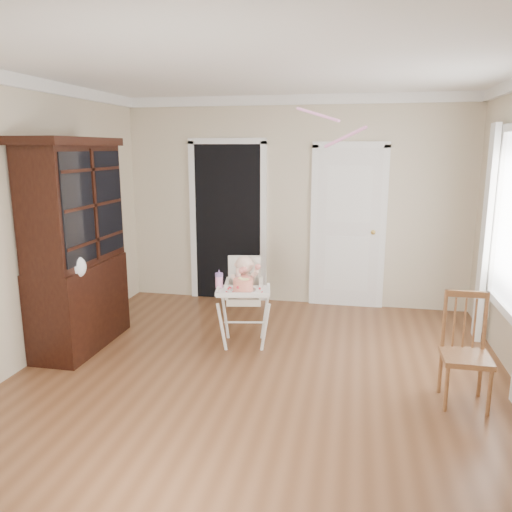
% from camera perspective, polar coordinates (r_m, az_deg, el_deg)
% --- Properties ---
extents(floor, '(5.00, 5.00, 0.00)m').
position_cam_1_polar(floor, '(4.56, 0.15, -14.46)').
color(floor, brown).
rests_on(floor, ground).
extents(ceiling, '(5.00, 5.00, 0.00)m').
position_cam_1_polar(ceiling, '(4.13, 0.18, 21.30)').
color(ceiling, white).
rests_on(ceiling, wall_back).
extents(wall_back, '(4.50, 0.00, 4.50)m').
position_cam_1_polar(wall_back, '(6.58, 4.43, 6.10)').
color(wall_back, beige).
rests_on(wall_back, floor).
extents(wall_left, '(0.00, 5.00, 5.00)m').
position_cam_1_polar(wall_left, '(5.07, -25.67, 3.10)').
color(wall_left, beige).
rests_on(wall_left, floor).
extents(crown_molding, '(4.50, 5.00, 0.12)m').
position_cam_1_polar(crown_molding, '(4.12, 0.18, 20.48)').
color(crown_molding, white).
rests_on(crown_molding, ceiling).
extents(doorway, '(1.06, 0.05, 2.22)m').
position_cam_1_polar(doorway, '(6.76, -3.23, 4.23)').
color(doorway, black).
rests_on(doorway, wall_back).
extents(closet_door, '(0.96, 0.09, 2.13)m').
position_cam_1_polar(closet_door, '(6.55, 10.46, 3.04)').
color(closet_door, white).
rests_on(closet_door, wall_back).
extents(window_right, '(0.13, 1.84, 2.30)m').
position_cam_1_polar(window_right, '(5.05, 27.18, 2.19)').
color(window_right, white).
rests_on(window_right, wall_right).
extents(high_chair, '(0.64, 0.76, 0.95)m').
position_cam_1_polar(high_chair, '(5.22, -1.37, -4.04)').
color(high_chair, white).
rests_on(high_chair, floor).
extents(baby, '(0.30, 0.23, 0.44)m').
position_cam_1_polar(baby, '(5.20, -1.35, -2.42)').
color(baby, beige).
rests_on(baby, high_chair).
extents(cake, '(0.26, 0.26, 0.12)m').
position_cam_1_polar(cake, '(4.97, -1.49, -3.29)').
color(cake, silver).
rests_on(cake, high_chair).
extents(sippy_cup, '(0.08, 0.08, 0.19)m').
position_cam_1_polar(sippy_cup, '(5.07, -4.24, -2.74)').
color(sippy_cup, '#F596CC').
rests_on(sippy_cup, high_chair).
extents(china_cabinet, '(0.57, 1.28, 2.15)m').
position_cam_1_polar(china_cabinet, '(5.39, -19.86, 1.12)').
color(china_cabinet, black).
rests_on(china_cabinet, floor).
extents(dining_chair, '(0.37, 0.37, 0.91)m').
position_cam_1_polar(dining_chair, '(4.45, 22.83, -10.21)').
color(dining_chair, brown).
rests_on(dining_chair, floor).
extents(streamer, '(0.41, 0.32, 0.15)m').
position_cam_1_polar(streamer, '(4.57, 7.05, 15.77)').
color(streamer, pink).
rests_on(streamer, ceiling).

